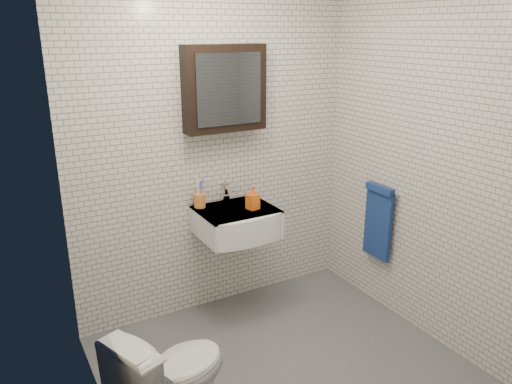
{
  "coord_description": "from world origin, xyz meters",
  "views": [
    {
      "loc": [
        -1.51,
        -2.26,
        2.11
      ],
      "look_at": [
        0.03,
        0.45,
        1.08
      ],
      "focal_mm": 35.0,
      "sensor_mm": 36.0,
      "label": 1
    }
  ],
  "objects": [
    {
      "name": "room_shell",
      "position": [
        0.0,
        0.0,
        1.47
      ],
      "size": [
        2.22,
        2.02,
        2.51
      ],
      "color": "silver",
      "rests_on": "ground"
    },
    {
      "name": "faucet",
      "position": [
        0.05,
        0.93,
        0.92
      ],
      "size": [
        0.06,
        0.2,
        0.15
      ],
      "color": "silver",
      "rests_on": "washbasin"
    },
    {
      "name": "towel_rail",
      "position": [
        1.04,
        0.35,
        0.72
      ],
      "size": [
        0.09,
        0.3,
        0.58
      ],
      "color": "silver",
      "rests_on": "room_shell"
    },
    {
      "name": "toilet",
      "position": [
        -0.8,
        -0.11,
        0.33
      ],
      "size": [
        0.74,
        0.58,
        0.66
      ],
      "primitive_type": "imported",
      "rotation": [
        0.0,
        0.0,
        1.93
      ],
      "color": "white",
      "rests_on": "ground"
    },
    {
      "name": "washbasin",
      "position": [
        0.05,
        0.73,
        0.76
      ],
      "size": [
        0.55,
        0.5,
        0.2
      ],
      "color": "white",
      "rests_on": "room_shell"
    },
    {
      "name": "soap_bottle",
      "position": [
        0.15,
        0.71,
        0.94
      ],
      "size": [
        0.09,
        0.1,
        0.17
      ],
      "primitive_type": "imported",
      "rotation": [
        0.0,
        0.0,
        0.22
      ],
      "color": "orange",
      "rests_on": "washbasin"
    },
    {
      "name": "mirror_cabinet",
      "position": [
        0.05,
        0.93,
        1.7
      ],
      "size": [
        0.6,
        0.15,
        0.6
      ],
      "color": "black",
      "rests_on": "room_shell"
    },
    {
      "name": "ground",
      "position": [
        0.0,
        0.0,
        0.01
      ],
      "size": [
        2.2,
        2.0,
        0.01
      ],
      "primitive_type": "cube",
      "color": "#4E5156",
      "rests_on": "ground"
    },
    {
      "name": "toothbrush_cup",
      "position": [
        -0.16,
        0.94,
        0.91
      ],
      "size": [
        0.1,
        0.1,
        0.23
      ],
      "rotation": [
        0.0,
        0.0,
        -0.24
      ],
      "color": "orange",
      "rests_on": "washbasin"
    }
  ]
}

